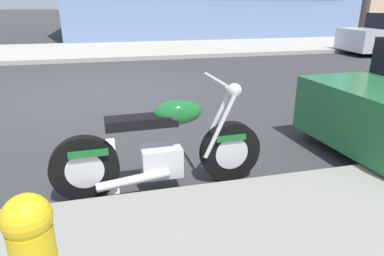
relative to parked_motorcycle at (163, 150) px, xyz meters
name	(u,v)px	position (x,y,z in m)	size (l,w,h in m)	color
ground_plane	(107,94)	(-0.52, 4.20, -0.43)	(260.00, 260.00, 0.00)	#333335
sidewalk_far_curb	(363,42)	(11.48, 11.06, -0.36)	(120.00, 5.00, 0.14)	#ADA89E
parking_stall_stripe	(112,174)	(-0.52, 0.44, -0.43)	(0.12, 2.20, 0.01)	silver
parked_motorcycle	(163,150)	(0.00, 0.00, 0.00)	(2.13, 0.62, 1.12)	black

